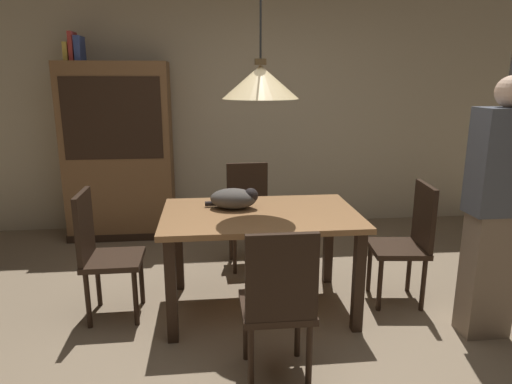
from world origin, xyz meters
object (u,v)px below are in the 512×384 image
chair_left_side (101,249)px  pendant_lamp (260,82)px  cat_sleeping (235,198)px  book_yellow_short (68,52)px  book_red_tall (73,47)px  chair_right_side (409,238)px  chair_far_back (249,210)px  hutch_bookcase (119,155)px  person_standing (496,211)px  book_blue_wide (80,49)px  dining_table (260,226)px  chair_near_front (279,300)px

chair_left_side → pendant_lamp: (1.13, 0.00, 1.15)m
cat_sleeping → book_yellow_short: size_ratio=1.98×
book_red_tall → chair_right_side: bearing=-32.6°
chair_right_side → chair_far_back: size_ratio=1.00×
hutch_bookcase → book_yellow_short: 1.13m
chair_left_side → cat_sleeping: (0.95, 0.12, 0.32)m
cat_sleeping → chair_right_side: bearing=-5.5°
cat_sleeping → pendant_lamp: bearing=-33.7°
chair_far_back → person_standing: bearing=-43.4°
cat_sleeping → book_blue_wide: size_ratio=1.65×
dining_table → chair_right_side: size_ratio=1.51×
book_yellow_short → dining_table: bearing=-45.9°
chair_right_side → book_yellow_short: (-2.86, 1.79, 1.43)m
book_red_tall → book_blue_wide: (0.06, 0.00, -0.02)m
book_yellow_short → book_blue_wide: 0.12m
chair_right_side → person_standing: bearing=-56.4°
chair_far_back → pendant_lamp: 1.45m
book_blue_wide → pendant_lamp: bearing=-48.0°
chair_near_front → cat_sleeping: size_ratio=2.35×
cat_sleeping → person_standing: 1.75m
chair_right_side → hutch_bookcase: hutch_bookcase is taller
dining_table → cat_sleeping: cat_sleeping is taller
book_blue_wide → person_standing: bearing=-36.7°
chair_far_back → cat_sleeping: (-0.17, -0.76, 0.32)m
chair_left_side → book_yellow_short: 2.36m
cat_sleeping → book_yellow_short: book_yellow_short is taller
book_red_tall → book_blue_wide: 0.07m
chair_near_front → chair_left_side: bearing=142.1°
cat_sleeping → hutch_bookcase: size_ratio=0.21×
pendant_lamp → book_red_tall: 2.47m
pendant_lamp → book_red_tall: pendant_lamp is taller
dining_table → person_standing: size_ratio=0.82×
dining_table → book_red_tall: size_ratio=5.00×
pendant_lamp → person_standing: bearing=-19.1°
chair_near_front → book_yellow_short: size_ratio=4.65×
person_standing → hutch_bookcase: bearing=140.3°
cat_sleeping → person_standing: person_standing is taller
chair_left_side → pendant_lamp: pendant_lamp is taller
pendant_lamp → person_standing: pendant_lamp is taller
chair_right_side → book_yellow_short: book_yellow_short is taller
chair_far_back → hutch_bookcase: bearing=145.1°
pendant_lamp → hutch_bookcase: 2.34m
chair_near_front → person_standing: size_ratio=0.55×
dining_table → chair_right_side: 1.14m
hutch_bookcase → chair_left_side: bearing=-84.5°
pendant_lamp → hutch_bookcase: (-1.30, 1.78, -0.77)m
pendant_lamp → book_red_tall: bearing=133.1°
chair_left_side → book_yellow_short: book_yellow_short is taller
book_yellow_short → book_blue_wide: bearing=0.0°
cat_sleeping → person_standing: (1.63, -0.62, 0.03)m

